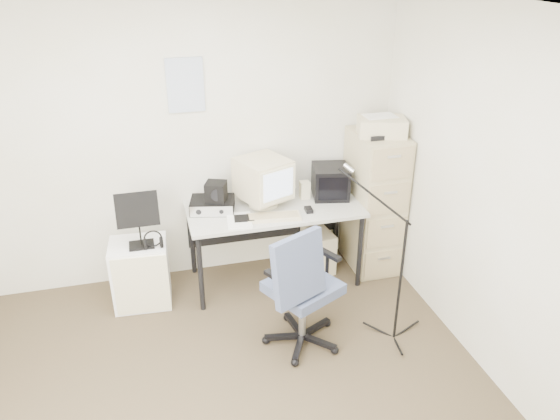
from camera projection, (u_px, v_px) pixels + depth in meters
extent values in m
cube|color=#42392A|center=(237.00, 408.00, 3.64)|extent=(3.60, 3.60, 0.01)
cube|color=white|center=(218.00, 12.00, 2.53)|extent=(3.60, 3.60, 0.01)
cube|color=beige|center=(192.00, 143.00, 4.64)|extent=(3.60, 0.02, 2.50)
cube|color=beige|center=(506.00, 209.00, 3.50)|extent=(0.02, 3.60, 2.50)
cube|color=white|center=(185.00, 85.00, 4.41)|extent=(0.30, 0.02, 0.44)
cube|color=tan|center=(374.00, 202.00, 5.00)|extent=(0.40, 0.60, 1.30)
cube|color=#C5B796|center=(382.00, 127.00, 4.65)|extent=(0.46, 0.37, 0.15)
cube|color=#AAA992|center=(274.00, 244.00, 4.88)|extent=(1.50, 0.70, 0.73)
cube|color=#C5B796|center=(263.00, 182.00, 4.67)|extent=(0.51, 0.52, 0.42)
cube|color=black|center=(330.00, 181.00, 4.87)|extent=(0.37, 0.38, 0.28)
cube|color=beige|center=(305.00, 190.00, 4.85)|extent=(0.08, 0.08, 0.16)
cube|color=#C5B796|center=(274.00, 217.00, 4.52)|extent=(0.46, 0.21, 0.02)
cube|color=black|center=(309.00, 210.00, 4.64)|extent=(0.07, 0.10, 0.03)
cube|color=black|center=(212.00, 205.00, 4.64)|extent=(0.42, 0.34, 0.10)
cube|color=black|center=(216.00, 191.00, 4.56)|extent=(0.21, 0.20, 0.16)
cube|color=white|center=(239.00, 220.00, 4.47)|extent=(0.23, 0.29, 0.02)
cube|color=#C5B796|center=(318.00, 248.00, 5.15)|extent=(0.24, 0.44, 0.39)
cube|color=#404B6E|center=(303.00, 285.00, 4.01)|extent=(0.81, 0.81, 1.04)
cube|color=white|center=(141.00, 273.00, 4.59)|extent=(0.49, 0.40, 0.57)
cube|color=black|center=(138.00, 219.00, 4.32)|extent=(0.35, 0.21, 0.49)
torus|color=black|center=(153.00, 242.00, 4.38)|extent=(0.19, 0.19, 0.03)
cylinder|color=black|center=(402.00, 263.00, 3.99)|extent=(0.03, 0.03, 1.35)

